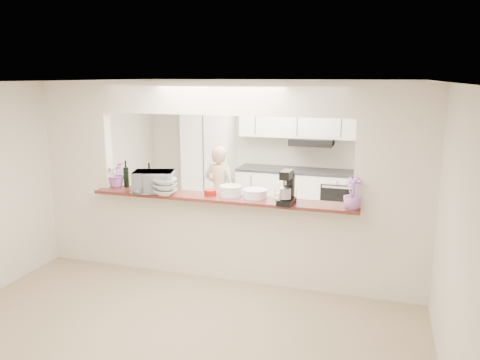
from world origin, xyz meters
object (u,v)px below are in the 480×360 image
at_px(refrigerator, 390,181).
at_px(toaster_oven, 154,182).
at_px(person, 220,192).
at_px(stand_mixer, 287,189).

bearing_deg(refrigerator, toaster_oven, -137.00).
bearing_deg(toaster_oven, refrigerator, 26.47).
height_order(refrigerator, person, refrigerator).
bearing_deg(person, toaster_oven, 87.50).
xyz_separation_m(toaster_oven, stand_mixer, (1.75, -0.04, 0.04)).
distance_m(refrigerator, stand_mixer, 3.06).
distance_m(refrigerator, toaster_oven, 4.05).
xyz_separation_m(refrigerator, person, (-2.63, -1.12, -0.11)).
bearing_deg(refrigerator, stand_mixer, -113.28).
bearing_deg(person, refrigerator, -148.37).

